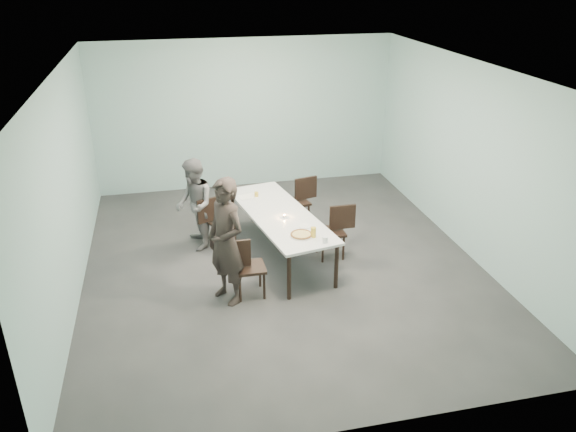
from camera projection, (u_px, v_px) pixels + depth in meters
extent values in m
plane|color=#333335|center=(282.00, 263.00, 8.82)|extent=(7.00, 7.00, 0.00)
cube|color=#9BC2C3|center=(245.00, 115.00, 11.30)|extent=(6.00, 0.02, 3.00)
cube|color=#9BC2C3|center=(363.00, 305.00, 5.09)|extent=(6.00, 0.02, 3.00)
cube|color=#9BC2C3|center=(66.00, 191.00, 7.59)|extent=(0.02, 7.00, 3.00)
cube|color=#9BC2C3|center=(469.00, 159.00, 8.79)|extent=(0.02, 7.00, 3.00)
cube|color=white|center=(281.00, 69.00, 7.57)|extent=(6.00, 7.00, 0.02)
cube|color=white|center=(279.00, 214.00, 8.75)|extent=(1.38, 2.72, 0.04)
cylinder|color=black|center=(289.00, 277.00, 7.76)|extent=(0.06, 0.06, 0.71)
cylinder|color=black|center=(233.00, 211.00, 9.79)|extent=(0.06, 0.06, 0.71)
cylinder|color=black|center=(336.00, 266.00, 8.02)|extent=(0.06, 0.06, 0.71)
cylinder|color=black|center=(272.00, 204.00, 10.06)|extent=(0.06, 0.06, 0.71)
cube|color=black|center=(250.00, 267.00, 7.84)|extent=(0.42, 0.42, 0.04)
cube|color=black|center=(236.00, 254.00, 7.71)|extent=(0.42, 0.04, 0.40)
cylinder|color=black|center=(240.00, 289.00, 7.75)|extent=(0.04, 0.04, 0.41)
cylinder|color=black|center=(237.00, 277.00, 8.05)|extent=(0.04, 0.04, 0.41)
cylinder|color=black|center=(264.00, 286.00, 7.82)|extent=(0.04, 0.04, 0.41)
cylinder|color=black|center=(260.00, 274.00, 8.12)|extent=(0.04, 0.04, 0.41)
cube|color=black|center=(220.00, 220.00, 9.25)|extent=(0.55, 0.55, 0.04)
cube|color=black|center=(209.00, 210.00, 9.05)|extent=(0.40, 0.20, 0.40)
cylinder|color=black|center=(217.00, 239.00, 9.13)|extent=(0.04, 0.04, 0.41)
cylinder|color=black|center=(207.00, 232.00, 9.38)|extent=(0.04, 0.04, 0.41)
cylinder|color=black|center=(235.00, 234.00, 9.31)|extent=(0.04, 0.04, 0.41)
cylinder|color=black|center=(225.00, 226.00, 9.56)|extent=(0.04, 0.04, 0.41)
cube|color=black|center=(330.00, 232.00, 8.86)|extent=(0.42, 0.42, 0.04)
cube|color=black|center=(342.00, 217.00, 8.80)|extent=(0.42, 0.04, 0.40)
cylinder|color=black|center=(337.00, 239.00, 9.14)|extent=(0.04, 0.04, 0.41)
cylinder|color=black|center=(343.00, 248.00, 8.84)|extent=(0.04, 0.04, 0.41)
cylinder|color=black|center=(317.00, 241.00, 9.07)|extent=(0.04, 0.04, 0.41)
cylinder|color=black|center=(323.00, 251.00, 8.77)|extent=(0.04, 0.04, 0.41)
cube|color=black|center=(296.00, 202.00, 9.94)|extent=(0.50, 0.50, 0.04)
cube|color=black|center=(306.00, 188.00, 9.91)|extent=(0.42, 0.13, 0.40)
cylinder|color=black|center=(300.00, 209.00, 10.24)|extent=(0.04, 0.04, 0.41)
cylinder|color=black|center=(309.00, 216.00, 9.96)|extent=(0.04, 0.04, 0.41)
cylinder|color=black|center=(283.00, 212.00, 10.11)|extent=(0.04, 0.04, 0.41)
cylinder|color=black|center=(291.00, 219.00, 9.83)|extent=(0.04, 0.04, 0.41)
imported|color=black|center=(226.00, 242.00, 7.53)|extent=(0.71, 0.78, 1.80)
imported|color=slate|center=(194.00, 205.00, 9.03)|extent=(0.63, 0.78, 1.51)
cylinder|color=white|center=(301.00, 235.00, 8.03)|extent=(0.34, 0.34, 0.01)
cylinder|color=#DCBD7D|center=(301.00, 235.00, 8.02)|extent=(0.30, 0.30, 0.01)
torus|color=brown|center=(301.00, 234.00, 8.02)|extent=(0.32, 0.32, 0.03)
cylinder|color=white|center=(305.00, 226.00, 8.31)|extent=(0.18, 0.18, 0.01)
cylinder|color=gold|center=(313.00, 232.00, 7.96)|extent=(0.08, 0.08, 0.15)
cylinder|color=silver|center=(325.00, 240.00, 7.82)|extent=(0.08, 0.08, 0.09)
cylinder|color=silver|center=(285.00, 216.00, 8.59)|extent=(0.06, 0.06, 0.03)
cylinder|color=orange|center=(285.00, 215.00, 8.58)|extent=(0.04, 0.04, 0.01)
cylinder|color=gold|center=(256.00, 194.00, 9.33)|extent=(0.07, 0.07, 0.08)
cube|color=silver|center=(248.00, 196.00, 9.35)|extent=(0.34, 0.27, 0.01)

